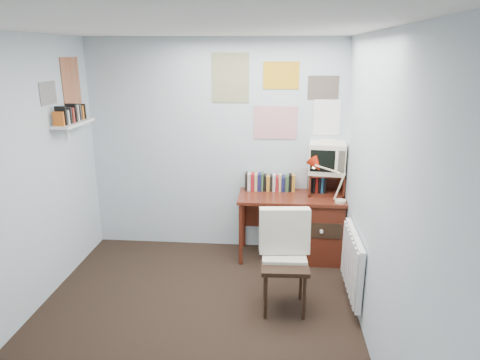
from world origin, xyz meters
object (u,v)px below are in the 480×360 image
object	(u,v)px
desk_chair	(285,265)
wall_shelf	(73,123)
desk_lamp	(342,184)
radiator	(353,263)
crt_tv	(327,156)
tv_riser	(326,183)
desk	(314,225)

from	to	relation	value
desk_chair	wall_shelf	world-z (taller)	wall_shelf
desk_chair	desk_lamp	size ratio (longest dim) A/B	2.15
radiator	desk_lamp	bearing A→B (deg)	92.75
desk_chair	crt_tv	size ratio (longest dim) A/B	2.28
desk_lamp	wall_shelf	xyz separation A→B (m)	(-2.82, -0.19, 0.65)
tv_riser	crt_tv	world-z (taller)	crt_tv
desk	wall_shelf	bearing A→B (deg)	-171.60
radiator	desk	bearing A→B (deg)	107.24
desk_lamp	crt_tv	size ratio (longest dim) A/B	1.06
tv_riser	radiator	size ratio (longest dim) A/B	0.50
desk_chair	desk_lamp	distance (m)	1.20
desk	desk_lamp	distance (m)	0.65
desk_lamp	crt_tv	xyz separation A→B (m)	(-0.13, 0.32, 0.23)
desk	crt_tv	size ratio (longest dim) A/B	2.98
tv_riser	radiator	world-z (taller)	tv_riser
desk	desk_lamp	bearing A→B (deg)	-36.67
tv_riser	wall_shelf	distance (m)	2.83
desk	tv_riser	bearing A→B (deg)	42.96
crt_tv	desk_lamp	bearing A→B (deg)	-61.05
desk_lamp	wall_shelf	bearing A→B (deg)	166.23
desk_lamp	crt_tv	bearing A→B (deg)	94.73
crt_tv	radiator	bearing A→B (deg)	-74.48
desk	tv_riser	distance (m)	0.51
desk_lamp	radiator	bearing A→B (deg)	-104.89
desk_chair	crt_tv	bearing A→B (deg)	66.43
tv_riser	crt_tv	distance (m)	0.32
tv_riser	radiator	bearing A→B (deg)	-80.72
desk	wall_shelf	distance (m)	2.87
tv_riser	wall_shelf	world-z (taller)	wall_shelf
radiator	wall_shelf	bearing A→B (deg)	169.11
desk	radiator	world-z (taller)	desk
radiator	wall_shelf	distance (m)	3.15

